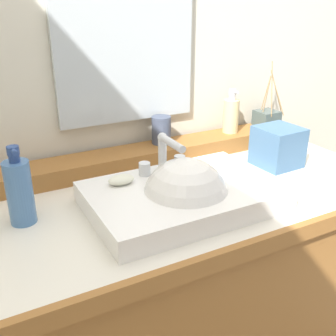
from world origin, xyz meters
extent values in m
cube|color=beige|center=(0.00, 0.41, 1.25)|extent=(3.16, 0.20, 2.51)
cube|color=#99612D|center=(0.00, 0.00, 0.41)|extent=(1.37, 0.58, 0.81)
cube|color=silver|center=(0.00, 0.00, 0.83)|extent=(1.39, 0.61, 0.04)
cube|color=#99612D|center=(0.00, -0.30, 0.83)|extent=(1.39, 0.02, 0.04)
cube|color=#99612D|center=(0.00, 0.23, 0.87)|extent=(1.31, 0.12, 0.06)
cube|color=white|center=(0.02, -0.08, 0.88)|extent=(0.48, 0.32, 0.06)
sphere|color=white|center=(0.02, -0.10, 0.87)|extent=(0.23, 0.23, 0.23)
cylinder|color=silver|center=(0.02, 0.03, 0.95)|extent=(0.02, 0.02, 0.10)
cylinder|color=silver|center=(0.02, -0.02, 1.00)|extent=(0.02, 0.11, 0.02)
sphere|color=silver|center=(0.02, 0.03, 1.00)|extent=(0.03, 0.03, 0.03)
cylinder|color=silver|center=(-0.03, 0.03, 0.92)|extent=(0.03, 0.03, 0.04)
cylinder|color=silver|center=(0.08, 0.03, 0.92)|extent=(0.03, 0.03, 0.04)
ellipsoid|color=silver|center=(-0.11, 0.01, 0.92)|extent=(0.07, 0.04, 0.02)
cylinder|color=#E1C588|center=(0.40, 0.24, 0.96)|extent=(0.06, 0.06, 0.12)
cylinder|color=silver|center=(0.40, 0.24, 1.03)|extent=(0.02, 0.02, 0.02)
cylinder|color=silver|center=(0.40, 0.24, 1.05)|extent=(0.02, 0.02, 0.02)
cylinder|color=silver|center=(0.40, 0.22, 1.05)|extent=(0.01, 0.03, 0.01)
cylinder|color=#40495F|center=(0.13, 0.25, 0.95)|extent=(0.06, 0.06, 0.09)
cube|color=#445454|center=(0.57, 0.24, 0.93)|extent=(0.08, 0.08, 0.06)
cylinder|color=#9E7A4C|center=(0.61, 0.23, 1.03)|extent=(0.07, 0.01, 0.16)
cylinder|color=#9E7A4C|center=(0.58, 0.26, 1.02)|extent=(0.02, 0.05, 0.14)
cylinder|color=#9E7A4C|center=(0.57, 0.25, 1.02)|extent=(0.01, 0.03, 0.14)
cylinder|color=#9E7A4C|center=(0.56, 0.24, 1.02)|extent=(0.03, 0.01, 0.14)
cylinder|color=#9E7A4C|center=(0.56, 0.22, 1.05)|extent=(0.02, 0.05, 0.19)
cylinder|color=#9E7A4C|center=(0.59, 0.21, 1.03)|extent=(0.04, 0.05, 0.16)
cylinder|color=#4974AA|center=(-0.36, 0.03, 0.93)|extent=(0.06, 0.06, 0.16)
cylinder|color=navy|center=(-0.36, 0.03, 1.01)|extent=(0.02, 0.02, 0.02)
cylinder|color=navy|center=(-0.36, 0.03, 1.03)|extent=(0.03, 0.03, 0.02)
cylinder|color=navy|center=(-0.36, 0.01, 1.04)|extent=(0.01, 0.03, 0.01)
cube|color=#436990|center=(0.43, 0.02, 0.91)|extent=(0.14, 0.14, 0.13)
cube|color=silver|center=(0.03, 0.30, 1.26)|extent=(0.45, 0.02, 0.56)
camera|label=1|loc=(-0.45, -0.88, 1.35)|focal=42.73mm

